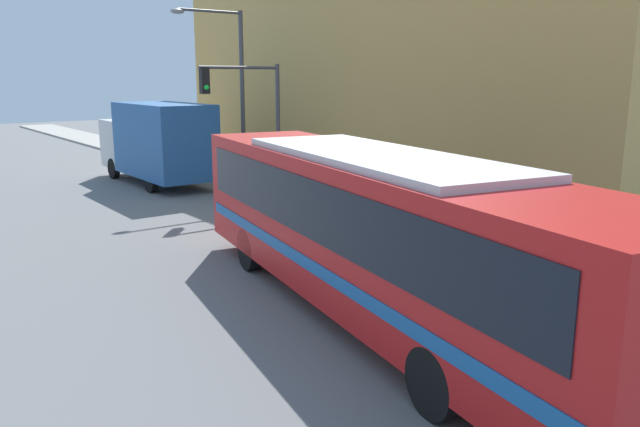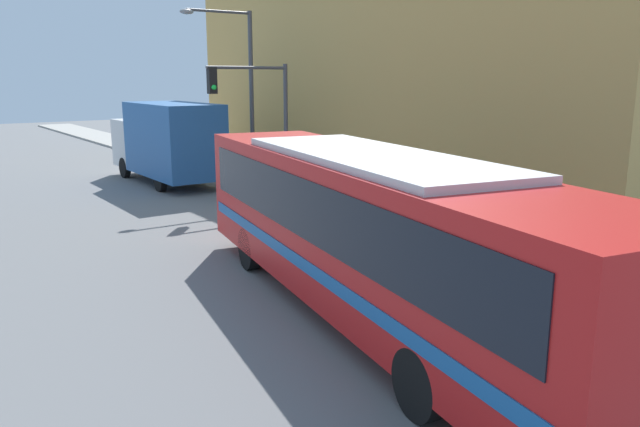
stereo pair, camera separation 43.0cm
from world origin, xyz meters
TOP-DOWN VIEW (x-y plane):
  - ground_plane at (0.00, 0.00)m, footprint 120.00×120.00m
  - sidewalk at (5.91, 20.00)m, footprint 2.82×70.00m
  - building_facade at (10.32, 12.69)m, footprint 6.00×23.37m
  - city_bus at (-0.27, 1.60)m, footprint 4.74×12.62m
  - delivery_truck at (2.46, 18.32)m, footprint 2.40×7.34m
  - fire_hydrant at (5.10, 3.91)m, footprint 0.20×0.27m
  - traffic_light_pole at (4.07, 13.28)m, footprint 3.28×0.35m
  - parking_meter at (5.10, 8.91)m, footprint 0.14×0.14m
  - street_lamp at (4.90, 16.09)m, footprint 3.08×0.28m
  - pedestrian_near_corner at (5.50, 11.81)m, footprint 0.34×0.34m

SIDE VIEW (x-z plane):
  - ground_plane at x=0.00m, z-range 0.00..0.00m
  - sidewalk at x=5.91m, z-range 0.00..0.12m
  - fire_hydrant at x=5.10m, z-range 0.12..0.87m
  - pedestrian_near_corner at x=5.50m, z-range 0.14..1.83m
  - parking_meter at x=5.10m, z-range 0.36..1.73m
  - city_bus at x=-0.27m, z-range 0.25..3.38m
  - delivery_truck at x=2.46m, z-range 0.12..3.52m
  - traffic_light_pole at x=4.07m, z-range 1.05..5.84m
  - street_lamp at x=4.90m, z-range 0.85..7.76m
  - building_facade at x=10.32m, z-range 0.00..10.06m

